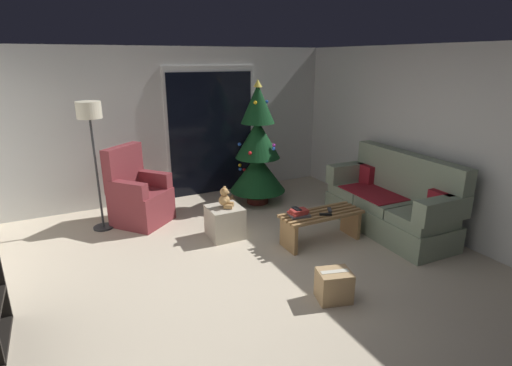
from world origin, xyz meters
TOP-DOWN VIEW (x-y plane):
  - ground_plane at (0.00, 0.00)m, footprint 7.00×7.00m
  - wall_back at (0.00, 3.06)m, footprint 5.72×0.12m
  - wall_right at (2.86, 0.00)m, footprint 0.12×6.00m
  - patio_door_frame at (0.67, 2.99)m, footprint 1.60×0.02m
  - patio_door_glass at (0.67, 2.97)m, footprint 1.50×0.02m
  - couch at (2.32, 0.31)m, footprint 0.84×1.96m
  - coffee_table at (1.21, 0.41)m, footprint 1.10×0.40m
  - remote_black at (1.20, 0.32)m, footprint 0.16×0.11m
  - remote_graphite at (1.33, 0.42)m, footprint 0.12×0.16m
  - book_stack at (0.88, 0.45)m, footprint 0.27×0.23m
  - cell_phone at (0.86, 0.47)m, footprint 0.07×0.14m
  - christmas_tree at (1.14, 2.11)m, footprint 0.92×0.92m
  - armchair at (-0.79, 2.15)m, footprint 0.97×0.97m
  - floor_lamp at (-1.30, 2.17)m, footprint 0.32×0.32m
  - ottoman at (0.15, 1.13)m, footprint 0.44×0.44m
  - teddy_bear_honey at (0.16, 1.12)m, footprint 0.22×0.21m
  - teddy_bear_chestnut_by_tree at (0.57, 1.88)m, footprint 0.21×0.21m
  - cardboard_box_taped_mid_floor at (0.56, -0.71)m, footprint 0.38×0.34m

SIDE VIEW (x-z plane):
  - ground_plane at x=0.00m, z-range 0.00..0.00m
  - teddy_bear_chestnut_by_tree at x=0.57m, z-range -0.02..0.26m
  - cardboard_box_taped_mid_floor at x=0.56m, z-range 0.00..0.32m
  - ottoman at x=0.15m, z-range 0.00..0.42m
  - coffee_table at x=1.21m, z-range 0.07..0.48m
  - couch at x=2.32m, z-range -0.14..0.94m
  - armchair at x=-0.79m, z-range -0.16..0.97m
  - remote_black at x=1.20m, z-range 0.42..0.44m
  - remote_graphite at x=1.33m, z-range 0.42..0.44m
  - book_stack at x=0.88m, z-range 0.41..0.50m
  - cell_phone at x=0.86m, z-range 0.50..0.51m
  - teddy_bear_honey at x=0.16m, z-range 0.40..0.69m
  - christmas_tree at x=1.14m, z-range -0.12..1.90m
  - patio_door_glass at x=0.67m, z-range 0.00..2.10m
  - patio_door_frame at x=0.67m, z-range 0.00..2.20m
  - wall_back at x=0.00m, z-range 0.00..2.50m
  - wall_right at x=2.86m, z-range 0.00..2.50m
  - floor_lamp at x=-1.30m, z-range 0.61..2.40m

